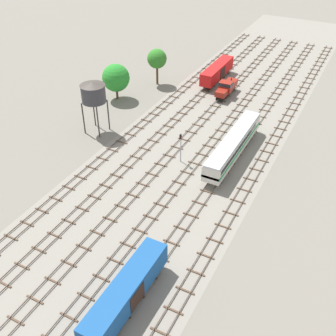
{
  "coord_description": "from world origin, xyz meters",
  "views": [
    {
      "loc": [
        24.27,
        -2.08,
        38.96
      ],
      "look_at": [
        0.0,
        44.46,
        1.5
      ],
      "focal_mm": 43.55,
      "sensor_mm": 36.0,
      "label": 1
    }
  ],
  "objects_px": {
    "diesel_railcar_centre_right_near": "(233,144)",
    "freight_boxcar_left_midfar": "(217,71)",
    "water_tower": "(93,93)",
    "signal_post_nearest": "(181,144)",
    "freight_boxcar_centre_right_nearest": "(126,292)",
    "shunter_loco_centre_left_mid": "(226,87)"
  },
  "relations": [
    {
      "from": "freight_boxcar_centre_right_nearest",
      "to": "water_tower",
      "type": "relative_size",
      "value": 1.43
    },
    {
      "from": "shunter_loco_centre_left_mid",
      "to": "water_tower",
      "type": "bearing_deg",
      "value": -121.78
    },
    {
      "from": "freight_boxcar_centre_right_nearest",
      "to": "shunter_loco_centre_left_mid",
      "type": "bearing_deg",
      "value": 99.86
    },
    {
      "from": "freight_boxcar_centre_right_nearest",
      "to": "diesel_railcar_centre_right_near",
      "type": "distance_m",
      "value": 33.49
    },
    {
      "from": "diesel_railcar_centre_right_near",
      "to": "freight_boxcar_left_midfar",
      "type": "xyz_separation_m",
      "value": [
        -14.52,
        28.81,
        -0.15
      ]
    },
    {
      "from": "diesel_railcar_centre_right_near",
      "to": "water_tower",
      "type": "bearing_deg",
      "value": -172.44
    },
    {
      "from": "diesel_railcar_centre_right_near",
      "to": "shunter_loco_centre_left_mid",
      "type": "bearing_deg",
      "value": 113.52
    },
    {
      "from": "freight_boxcar_centre_right_nearest",
      "to": "shunter_loco_centre_left_mid",
      "type": "xyz_separation_m",
      "value": [
        -9.69,
        55.75,
        -0.44
      ]
    },
    {
      "from": "signal_post_nearest",
      "to": "freight_boxcar_centre_right_nearest",
      "type": "bearing_deg",
      "value": -75.56
    },
    {
      "from": "shunter_loco_centre_left_mid",
      "to": "freight_boxcar_left_midfar",
      "type": "relative_size",
      "value": 0.6
    },
    {
      "from": "diesel_railcar_centre_right_near",
      "to": "signal_post_nearest",
      "type": "xyz_separation_m",
      "value": [
        -7.26,
        -5.27,
        0.86
      ]
    },
    {
      "from": "freight_boxcar_left_midfar",
      "to": "water_tower",
      "type": "height_order",
      "value": "water_tower"
    },
    {
      "from": "freight_boxcar_left_midfar",
      "to": "water_tower",
      "type": "bearing_deg",
      "value": -108.95
    },
    {
      "from": "freight_boxcar_centre_right_nearest",
      "to": "signal_post_nearest",
      "type": "relative_size",
      "value": 2.57
    },
    {
      "from": "freight_boxcar_centre_right_nearest",
      "to": "water_tower",
      "type": "bearing_deg",
      "value": 130.36
    },
    {
      "from": "shunter_loco_centre_left_mid",
      "to": "water_tower",
      "type": "xyz_separation_m",
      "value": [
        -15.89,
        -25.65,
        5.88
      ]
    },
    {
      "from": "water_tower",
      "to": "diesel_railcar_centre_right_near",
      "type": "bearing_deg",
      "value": 7.56
    },
    {
      "from": "freight_boxcar_left_midfar",
      "to": "signal_post_nearest",
      "type": "distance_m",
      "value": 34.86
    },
    {
      "from": "shunter_loco_centre_left_mid",
      "to": "signal_post_nearest",
      "type": "height_order",
      "value": "signal_post_nearest"
    },
    {
      "from": "diesel_railcar_centre_right_near",
      "to": "signal_post_nearest",
      "type": "distance_m",
      "value": 9.01
    },
    {
      "from": "freight_boxcar_centre_right_nearest",
      "to": "water_tower",
      "type": "distance_m",
      "value": 39.87
    },
    {
      "from": "freight_boxcar_centre_right_nearest",
      "to": "diesel_railcar_centre_right_near",
      "type": "bearing_deg",
      "value": 90.01
    }
  ]
}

